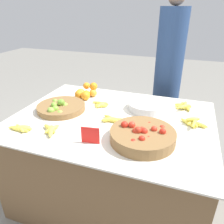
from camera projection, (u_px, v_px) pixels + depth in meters
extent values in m
plane|color=gray|center=(112.00, 191.00, 2.02)|extent=(12.00, 12.00, 0.00)
cube|color=brown|center=(112.00, 159.00, 1.85)|extent=(1.45, 1.10, 0.76)
cube|color=silver|center=(112.00, 119.00, 1.68)|extent=(1.51, 1.15, 0.01)
cylinder|color=olive|center=(61.00, 107.00, 1.80)|extent=(0.39, 0.39, 0.05)
sphere|color=#89BC42|center=(65.00, 105.00, 1.79)|extent=(0.05, 0.05, 0.05)
sphere|color=#89BC42|center=(50.00, 110.00, 1.73)|extent=(0.04, 0.04, 0.04)
sphere|color=#7AB238|center=(61.00, 102.00, 1.78)|extent=(0.05, 0.05, 0.05)
sphere|color=#7AB238|center=(54.00, 105.00, 1.76)|extent=(0.05, 0.05, 0.05)
sphere|color=#6BA333|center=(61.00, 102.00, 1.78)|extent=(0.05, 0.05, 0.05)
sphere|color=#7AB238|center=(55.00, 109.00, 1.70)|extent=(0.05, 0.05, 0.05)
sphere|color=#6BA333|center=(66.00, 107.00, 1.80)|extent=(0.04, 0.04, 0.04)
sphere|color=#7AB238|center=(55.00, 102.00, 1.87)|extent=(0.05, 0.05, 0.05)
sphere|color=#89BC42|center=(60.00, 113.00, 1.68)|extent=(0.05, 0.05, 0.05)
sphere|color=#89BC42|center=(51.00, 111.00, 1.68)|extent=(0.06, 0.06, 0.06)
cylinder|color=olive|center=(143.00, 136.00, 1.38)|extent=(0.41, 0.41, 0.07)
sphere|color=red|center=(138.00, 130.00, 1.35)|extent=(0.05, 0.05, 0.05)
sphere|color=red|center=(163.00, 132.00, 1.34)|extent=(0.04, 0.04, 0.04)
sphere|color=red|center=(132.00, 125.00, 1.40)|extent=(0.05, 0.05, 0.05)
sphere|color=red|center=(154.00, 129.00, 1.37)|extent=(0.04, 0.04, 0.04)
sphere|color=red|center=(142.00, 130.00, 1.39)|extent=(0.04, 0.04, 0.04)
sphere|color=red|center=(139.00, 135.00, 1.40)|extent=(0.04, 0.04, 0.04)
sphere|color=red|center=(136.00, 132.00, 1.36)|extent=(0.05, 0.05, 0.05)
sphere|color=red|center=(150.00, 142.00, 1.32)|extent=(0.05, 0.05, 0.05)
sphere|color=red|center=(124.00, 125.00, 1.41)|extent=(0.05, 0.05, 0.05)
sphere|color=red|center=(148.00, 140.00, 1.31)|extent=(0.05, 0.05, 0.05)
sphere|color=red|center=(142.00, 139.00, 1.28)|extent=(0.04, 0.04, 0.04)
sphere|color=red|center=(144.00, 131.00, 1.35)|extent=(0.04, 0.04, 0.04)
sphere|color=red|center=(137.00, 145.00, 1.28)|extent=(0.05, 0.05, 0.05)
sphere|color=red|center=(149.00, 125.00, 1.47)|extent=(0.04, 0.04, 0.04)
sphere|color=red|center=(133.00, 142.00, 1.28)|extent=(0.04, 0.04, 0.04)
sphere|color=red|center=(145.00, 138.00, 1.35)|extent=(0.04, 0.04, 0.04)
sphere|color=red|center=(162.00, 128.00, 1.41)|extent=(0.04, 0.04, 0.04)
sphere|color=orange|center=(93.00, 93.00, 2.06)|extent=(0.07, 0.07, 0.07)
sphere|color=orange|center=(81.00, 93.00, 2.05)|extent=(0.08, 0.08, 0.08)
sphere|color=orange|center=(79.00, 94.00, 2.02)|extent=(0.08, 0.08, 0.08)
sphere|color=orange|center=(79.00, 94.00, 2.05)|extent=(0.07, 0.07, 0.07)
sphere|color=orange|center=(81.00, 94.00, 2.03)|extent=(0.07, 0.07, 0.07)
sphere|color=orange|center=(86.00, 94.00, 2.04)|extent=(0.07, 0.07, 0.07)
sphere|color=orange|center=(85.00, 96.00, 1.98)|extent=(0.08, 0.08, 0.08)
sphere|color=orange|center=(86.00, 86.00, 2.11)|extent=(0.07, 0.07, 0.07)
sphere|color=orange|center=(93.00, 86.00, 2.06)|extent=(0.07, 0.07, 0.07)
cylinder|color=silver|center=(146.00, 106.00, 1.80)|extent=(0.30, 0.30, 0.06)
cube|color=red|center=(90.00, 135.00, 1.35)|extent=(0.12, 0.02, 0.11)
ellipsoid|color=#EFDB4C|center=(109.00, 119.00, 1.62)|extent=(0.12, 0.10, 0.03)
ellipsoid|color=#EFDB4C|center=(117.00, 120.00, 1.61)|extent=(0.15, 0.06, 0.03)
ellipsoid|color=#EFDB4C|center=(114.00, 121.00, 1.61)|extent=(0.14, 0.04, 0.03)
ellipsoid|color=#EFDB4C|center=(110.00, 118.00, 1.65)|extent=(0.14, 0.09, 0.03)
ellipsoid|color=#EFDB4C|center=(52.00, 129.00, 1.50)|extent=(0.07, 0.13, 0.03)
ellipsoid|color=#EFDB4C|center=(50.00, 128.00, 1.50)|extent=(0.14, 0.09, 0.03)
ellipsoid|color=#EFDB4C|center=(50.00, 130.00, 1.48)|extent=(0.09, 0.12, 0.03)
ellipsoid|color=#EFDB4C|center=(51.00, 131.00, 1.47)|extent=(0.10, 0.15, 0.04)
ellipsoid|color=#EFDB4C|center=(183.00, 105.00, 1.85)|extent=(0.04, 0.13, 0.03)
ellipsoid|color=#EFDB4C|center=(188.00, 108.00, 1.82)|extent=(0.06, 0.14, 0.03)
ellipsoid|color=#EFDB4C|center=(182.00, 107.00, 1.82)|extent=(0.12, 0.05, 0.03)
ellipsoid|color=#EFDB4C|center=(183.00, 106.00, 1.85)|extent=(0.14, 0.04, 0.03)
ellipsoid|color=#EFDB4C|center=(184.00, 107.00, 1.84)|extent=(0.13, 0.13, 0.03)
ellipsoid|color=#EFDB4C|center=(185.00, 104.00, 1.81)|extent=(0.04, 0.11, 0.03)
ellipsoid|color=#EFDB4C|center=(185.00, 106.00, 1.78)|extent=(0.10, 0.10, 0.03)
ellipsoid|color=#EFDB4C|center=(192.00, 122.00, 1.59)|extent=(0.08, 0.12, 0.03)
ellipsoid|color=#EFDB4C|center=(197.00, 124.00, 1.56)|extent=(0.16, 0.08, 0.03)
ellipsoid|color=#EFDB4C|center=(188.00, 123.00, 1.58)|extent=(0.12, 0.13, 0.03)
ellipsoid|color=#EFDB4C|center=(194.00, 123.00, 1.57)|extent=(0.08, 0.11, 0.03)
ellipsoid|color=#EFDB4C|center=(193.00, 119.00, 1.57)|extent=(0.11, 0.08, 0.03)
ellipsoid|color=#EFDB4C|center=(195.00, 122.00, 1.54)|extent=(0.05, 0.15, 0.03)
ellipsoid|color=#EFDB4C|center=(23.00, 129.00, 1.50)|extent=(0.12, 0.07, 0.03)
ellipsoid|color=#EFDB4C|center=(19.00, 127.00, 1.53)|extent=(0.15, 0.09, 0.03)
ellipsoid|color=#EFDB4C|center=(20.00, 128.00, 1.51)|extent=(0.13, 0.09, 0.03)
ellipsoid|color=#EFDB4C|center=(20.00, 130.00, 1.49)|extent=(0.14, 0.03, 0.03)
ellipsoid|color=#EFDB4C|center=(102.00, 105.00, 1.87)|extent=(0.07, 0.14, 0.03)
ellipsoid|color=#EFDB4C|center=(101.00, 106.00, 1.85)|extent=(0.12, 0.07, 0.03)
ellipsoid|color=#EFDB4C|center=(101.00, 103.00, 1.90)|extent=(0.16, 0.03, 0.03)
ellipsoid|color=#EFDB4C|center=(101.00, 104.00, 1.87)|extent=(0.04, 0.12, 0.03)
cylinder|color=navy|center=(167.00, 84.00, 2.40)|extent=(0.29, 0.29, 1.54)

